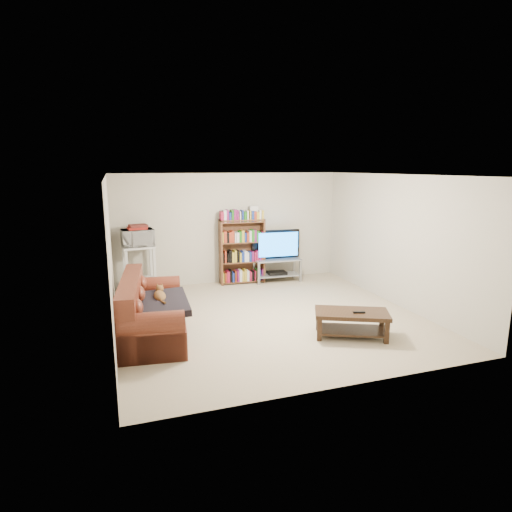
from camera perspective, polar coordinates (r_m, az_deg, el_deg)
name	(u,v)px	position (r m, az deg, el deg)	size (l,w,h in m)	color
floor	(269,317)	(7.41, 1.73, -8.14)	(5.00, 5.00, 0.00)	#C6B593
ceiling	(270,175)	(6.97, 1.86, 10.74)	(5.00, 5.00, 0.00)	white
wall_back	(230,228)	(9.45, -3.48, 3.71)	(5.00, 5.00, 0.00)	beige
wall_front	(347,288)	(4.89, 12.03, -4.25)	(5.00, 5.00, 0.00)	beige
wall_left	(111,259)	(6.67, -18.80, -0.33)	(5.00, 5.00, 0.00)	beige
wall_right	(397,240)	(8.29, 18.24, 1.99)	(5.00, 5.00, 0.00)	beige
sofa	(148,315)	(6.77, -14.17, -7.65)	(1.14, 2.19, 0.90)	maroon
blanket	(160,304)	(6.56, -12.71, -6.24)	(0.81, 1.05, 0.10)	black
cat	(160,296)	(6.72, -12.71, -5.25)	(0.23, 0.57, 0.17)	brown
coffee_table	(352,319)	(6.68, 12.62, -8.22)	(1.22, 0.95, 0.40)	black
remote	(359,312)	(6.60, 13.58, -7.29)	(0.18, 0.05, 0.02)	black
tv_stand	(277,266)	(9.59, 2.82, -1.34)	(1.05, 0.52, 0.51)	#999EA3
television	(277,245)	(9.49, 2.85, 1.51)	(1.11, 0.15, 0.64)	black
dvd_player	(277,273)	(9.63, 2.81, -2.26)	(0.41, 0.29, 0.06)	black
bookshelf	(242,250)	(9.37, -1.88, 0.74)	(1.00, 0.37, 1.42)	brown
shelf_clutter	(246,214)	(9.28, -1.34, 5.59)	(0.73, 0.24, 0.28)	silver
microwave_stand	(139,263)	(8.88, -15.31, -0.95)	(0.66, 0.51, 0.99)	silver
microwave	(138,238)	(8.79, -15.49, 2.37)	(0.61, 0.41, 0.34)	silver
game_boxes	(137,228)	(8.76, -15.56, 3.62)	(0.36, 0.31, 0.05)	maroon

